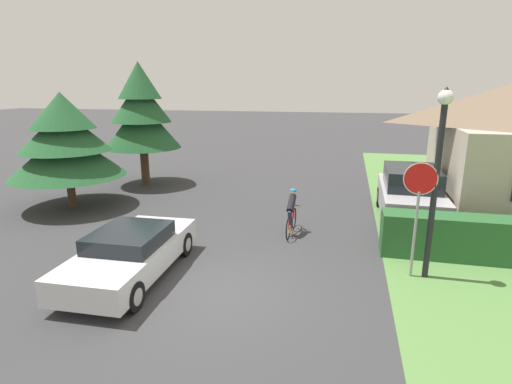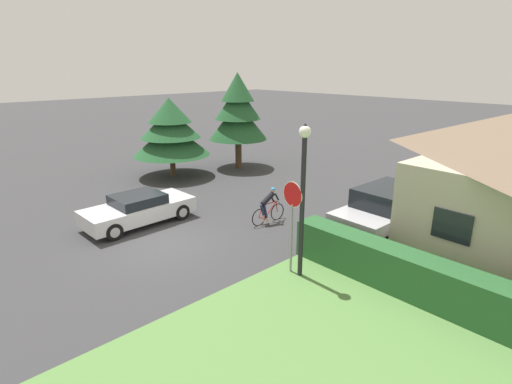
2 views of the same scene
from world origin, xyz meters
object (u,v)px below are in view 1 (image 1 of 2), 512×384
(sedan_left_lane, at_px, (131,253))
(street_lamp, at_px, (438,162))
(cyclist, at_px, (291,213))
(conifer_tall_far, at_px, (141,112))
(parked_suv_right, at_px, (410,195))
(stop_sign, at_px, (419,196))
(conifer_tall_near, at_px, (65,141))

(sedan_left_lane, bearing_deg, street_lamp, -79.02)
(cyclist, bearing_deg, conifer_tall_far, 59.27)
(parked_suv_right, xyz_separation_m, street_lamp, (-0.19, -4.68, 2.03))
(sedan_left_lane, xyz_separation_m, cyclist, (3.55, 3.95, 0.09))
(parked_suv_right, xyz_separation_m, conifer_tall_far, (-12.00, 2.91, 2.59))
(street_lamp, bearing_deg, stop_sign, -173.81)
(sedan_left_lane, relative_size, conifer_tall_near, 0.99)
(cyclist, distance_m, conifer_tall_far, 10.01)
(sedan_left_lane, distance_m, conifer_tall_near, 7.73)
(sedan_left_lane, xyz_separation_m, stop_sign, (6.97, 1.58, 1.50))
(sedan_left_lane, height_order, parked_suv_right, parked_suv_right)
(street_lamp, xyz_separation_m, conifer_tall_far, (-11.81, 7.59, 0.56))
(sedan_left_lane, xyz_separation_m, parked_suv_right, (7.51, 6.30, 0.32))
(conifer_tall_far, bearing_deg, cyclist, -33.24)
(street_lamp, bearing_deg, conifer_tall_far, 147.25)
(stop_sign, distance_m, street_lamp, 0.93)
(conifer_tall_near, bearing_deg, parked_suv_right, 5.61)
(parked_suv_right, bearing_deg, stop_sign, 174.58)
(parked_suv_right, height_order, stop_sign, stop_sign)
(cyclist, height_order, conifer_tall_far, conifer_tall_far)
(sedan_left_lane, distance_m, street_lamp, 7.86)
(cyclist, xyz_separation_m, parked_suv_right, (3.97, 2.35, 0.24))
(cyclist, xyz_separation_m, conifer_tall_far, (-8.03, 5.26, 2.83))
(sedan_left_lane, relative_size, parked_suv_right, 0.95)
(sedan_left_lane, distance_m, parked_suv_right, 9.81)
(cyclist, bearing_deg, stop_sign, -122.19)
(parked_suv_right, xyz_separation_m, stop_sign, (-0.54, -4.72, 1.18))
(cyclist, height_order, street_lamp, street_lamp)
(parked_suv_right, distance_m, conifer_tall_near, 13.21)
(cyclist, bearing_deg, street_lamp, -119.18)
(cyclist, xyz_separation_m, stop_sign, (3.42, -2.37, 1.42))
(stop_sign, bearing_deg, conifer_tall_near, -11.62)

